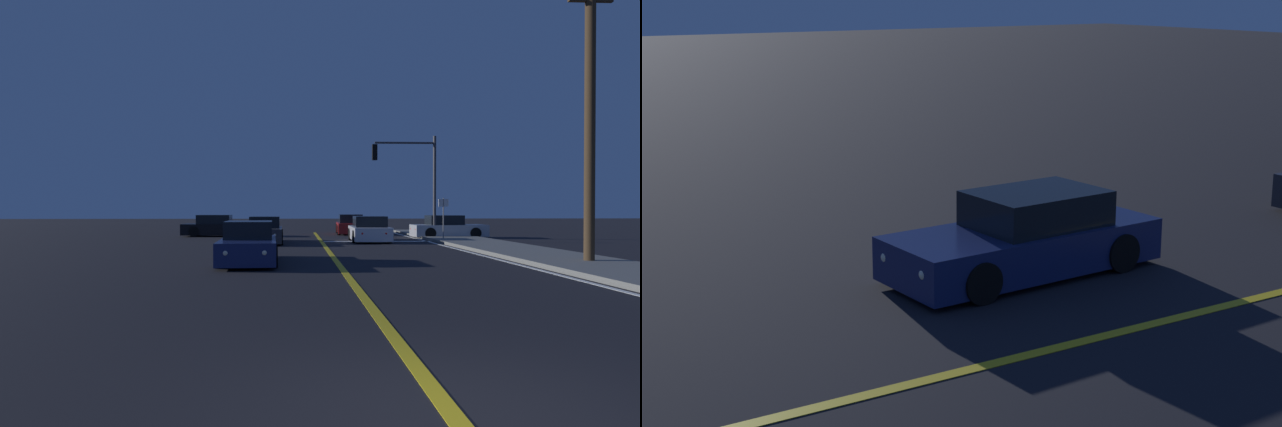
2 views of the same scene
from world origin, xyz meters
TOP-DOWN VIEW (x-y plane):
  - ground_plane at (0.00, 0.00)m, footprint 160.00×160.00m
  - sidewalk_right at (7.44, 12.02)m, footprint 3.20×43.29m
  - lane_line_center at (0.00, 12.02)m, footprint 0.20×40.88m
  - lane_line_edge_right at (5.59, 12.02)m, footprint 0.16×40.88m
  - stop_bar at (2.92, 22.55)m, footprint 5.84×0.50m
  - car_lead_oncoming_red at (2.33, 30.24)m, footprint 1.98×4.38m
  - car_parked_curb_white at (2.54, 22.67)m, footprint 2.07×4.38m
  - car_distant_tail_black at (-6.23, 27.96)m, footprint 4.46×1.92m
  - car_mid_block_navy at (-2.87, 12.43)m, footprint 2.00×4.63m
  - car_side_waiting_silver at (7.63, 25.62)m, footprint 4.34×1.95m
  - car_following_oncoming_charcoal at (-2.91, 21.72)m, footprint 1.92×4.76m
  - traffic_signal_near_right at (5.35, 24.85)m, footprint 3.70×0.28m
  - utility_pole_right at (7.74, 11.24)m, footprint 1.66×0.31m
  - street_sign_corner at (6.34, 22.05)m, footprint 0.56×0.14m

SIDE VIEW (x-z plane):
  - ground_plane at x=0.00m, z-range 0.00..0.00m
  - lane_line_center at x=0.00m, z-range 0.00..0.01m
  - lane_line_edge_right at x=5.59m, z-range 0.00..0.01m
  - stop_bar at x=2.92m, z-range 0.00..0.01m
  - sidewalk_right at x=7.44m, z-range 0.00..0.15m
  - car_lead_oncoming_red at x=2.33m, z-range -0.09..1.25m
  - car_side_waiting_silver at x=7.63m, z-range -0.09..1.25m
  - car_mid_block_navy at x=-2.87m, z-range -0.09..1.25m
  - car_distant_tail_black at x=-6.23m, z-range -0.09..1.25m
  - car_following_oncoming_charcoal at x=-2.91m, z-range -0.09..1.25m
  - car_parked_curb_white at x=2.54m, z-range -0.09..1.25m
  - street_sign_corner at x=6.34m, z-range 0.40..2.70m
  - traffic_signal_near_right at x=5.35m, z-range 0.97..6.88m
  - utility_pole_right at x=7.74m, z-range 0.17..9.75m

